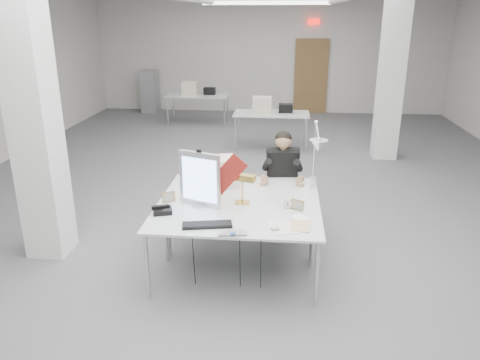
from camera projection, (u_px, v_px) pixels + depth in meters
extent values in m
cube|color=#545457|center=(252.00, 198.00, 7.43)|extent=(10.00, 14.00, 0.02)
cube|color=silver|center=(270.00, 56.00, 13.46)|extent=(10.00, 0.02, 3.20)
cube|color=white|center=(35.00, 123.00, 5.22)|extent=(0.45, 0.45, 3.20)
cube|color=white|center=(391.00, 77.00, 9.01)|extent=(0.45, 0.45, 3.20)
cube|color=brown|center=(311.00, 77.00, 13.47)|extent=(0.95, 0.08, 2.10)
cube|color=red|center=(314.00, 22.00, 12.93)|extent=(0.32, 0.06, 0.16)
cube|color=white|center=(266.00, 3.00, 10.18)|extent=(2.80, 0.14, 0.08)
cube|color=silver|center=(235.00, 219.00, 4.83)|extent=(1.80, 0.90, 0.02)
cube|color=silver|center=(242.00, 189.00, 5.68)|extent=(1.80, 0.90, 0.02)
cube|color=silver|center=(271.00, 114.00, 9.97)|extent=(1.60, 0.80, 0.02)
cube|color=silver|center=(198.00, 95.00, 12.22)|extent=(1.60, 0.80, 0.02)
cube|color=gray|center=(150.00, 91.00, 13.78)|extent=(0.45, 0.55, 1.20)
cube|color=silver|center=(200.00, 179.00, 5.06)|extent=(0.47, 0.22, 0.60)
cube|color=maroon|center=(226.00, 176.00, 4.98)|extent=(0.47, 0.03, 0.51)
cube|color=black|center=(207.00, 225.00, 4.65)|extent=(0.52, 0.26, 0.02)
imported|color=silver|center=(233.00, 235.00, 4.43)|extent=(0.31, 0.23, 0.02)
ellipsoid|color=#A1A1A6|center=(275.00, 229.00, 4.55)|extent=(0.09, 0.07, 0.04)
cube|color=black|center=(163.00, 211.00, 4.95)|extent=(0.24, 0.23, 0.05)
cube|color=#A97948|center=(169.00, 197.00, 5.23)|extent=(0.15, 0.11, 0.12)
cube|color=olive|center=(297.00, 205.00, 5.02)|extent=(0.14, 0.10, 0.11)
cylinder|color=silver|center=(288.00, 204.00, 5.06)|extent=(0.10, 0.03, 0.10)
cube|color=white|center=(282.00, 227.00, 4.61)|extent=(0.33, 0.39, 0.01)
cube|color=#DBBB82|center=(300.00, 226.00, 4.64)|extent=(0.22, 0.29, 0.01)
cube|color=white|center=(301.00, 218.00, 4.83)|extent=(0.24, 0.24, 0.01)
cube|color=beige|center=(221.00, 172.00, 5.70)|extent=(0.47, 0.46, 0.35)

